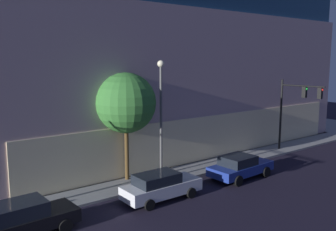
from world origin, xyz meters
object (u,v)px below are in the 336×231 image
(car_white, at_px, (161,186))
(car_blue, at_px, (240,166))
(car_black, at_px, (25,218))
(street_lamp_sidewalk, at_px, (161,106))
(sidewalk_tree, at_px, (126,103))
(modern_building, at_px, (129,64))
(traffic_light_far_corner, at_px, (297,102))

(car_white, relative_size, car_blue, 0.98)
(car_white, bearing_deg, car_black, 177.92)
(car_white, bearing_deg, street_lamp_sidewalk, 53.09)
(car_blue, bearing_deg, car_black, 178.30)
(sidewalk_tree, height_order, car_black, sidewalk_tree)
(sidewalk_tree, height_order, car_blue, sidewalk_tree)
(modern_building, xyz_separation_m, sidewalk_tree, (-8.14, -12.99, -2.28))
(traffic_light_far_corner, height_order, street_lamp_sidewalk, street_lamp_sidewalk)
(modern_building, relative_size, traffic_light_far_corner, 5.67)
(traffic_light_far_corner, bearing_deg, street_lamp_sidewalk, 175.82)
(traffic_light_far_corner, relative_size, car_blue, 1.26)
(modern_building, distance_m, car_black, 23.75)
(modern_building, relative_size, car_black, 7.68)
(sidewalk_tree, distance_m, car_white, 5.84)
(traffic_light_far_corner, height_order, car_blue, traffic_light_far_corner)
(street_lamp_sidewalk, bearing_deg, car_white, -126.91)
(traffic_light_far_corner, relative_size, car_white, 1.29)
(street_lamp_sidewalk, bearing_deg, traffic_light_far_corner, -4.18)
(street_lamp_sidewalk, bearing_deg, modern_building, 66.00)
(modern_building, bearing_deg, car_white, -116.10)
(street_lamp_sidewalk, distance_m, car_black, 10.38)
(car_black, bearing_deg, street_lamp_sidewalk, 13.41)
(street_lamp_sidewalk, xyz_separation_m, car_blue, (4.67, -2.61, -4.21))
(modern_building, distance_m, sidewalk_tree, 15.50)
(modern_building, height_order, car_white, modern_building)
(traffic_light_far_corner, xyz_separation_m, car_black, (-22.59, -1.22, -3.59))
(traffic_light_far_corner, distance_m, car_blue, 9.55)
(street_lamp_sidewalk, distance_m, sidewalk_tree, 2.24)
(modern_building, xyz_separation_m, car_blue, (-1.74, -17.01, -6.66))
(car_white, bearing_deg, car_blue, -1.26)
(street_lamp_sidewalk, distance_m, car_white, 5.22)
(traffic_light_far_corner, height_order, car_black, traffic_light_far_corner)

